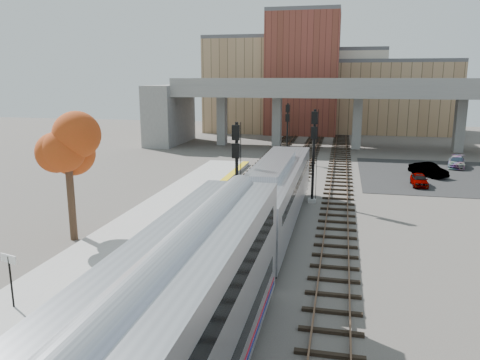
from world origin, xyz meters
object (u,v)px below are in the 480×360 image
at_px(signal_mast_near, 236,180).
at_px(car_a, 419,180).
at_px(tree, 67,147).
at_px(car_b, 428,170).
at_px(locomotive, 275,193).
at_px(signal_mast_far, 287,134).
at_px(signal_mast_mid, 313,157).
at_px(car_c, 457,162).

distance_m(signal_mast_near, car_a, 21.17).
xyz_separation_m(tree, car_b, (24.05, 24.00, -4.93)).
distance_m(locomotive, signal_mast_near, 3.10).
bearing_deg(car_b, signal_mast_far, 122.19).
relative_size(tree, car_b, 1.88).
xyz_separation_m(signal_mast_mid, tree, (-13.49, -11.67, 2.00)).
bearing_deg(car_b, signal_mast_mid, -167.96).
bearing_deg(car_a, tree, -138.93).
bearing_deg(signal_mast_mid, car_b, 49.46).
bearing_deg(signal_mast_near, car_c, 55.21).
xyz_separation_m(signal_mast_near, tree, (-9.39, -3.04, 2.17)).
height_order(signal_mast_mid, tree, tree).
bearing_deg(car_a, signal_mast_near, -128.43).
xyz_separation_m(locomotive, signal_mast_mid, (2.00, 6.67, 1.36)).
relative_size(signal_mast_near, signal_mast_mid, 0.96).
distance_m(signal_mast_near, tree, 10.11).
distance_m(locomotive, tree, 12.97).
height_order(locomotive, signal_mast_near, signal_mast_near).
distance_m(locomotive, car_c, 29.58).
bearing_deg(car_c, signal_mast_far, -166.90).
bearing_deg(car_b, signal_mast_near, -162.38).
relative_size(signal_mast_mid, tree, 0.96).
bearing_deg(tree, signal_mast_mid, 40.84).
bearing_deg(car_a, locomotive, -127.13).
bearing_deg(car_c, car_b, -111.52).
bearing_deg(signal_mast_far, car_a, -37.45).
bearing_deg(tree, car_c, 46.75).
distance_m(signal_mast_mid, car_b, 16.50).
xyz_separation_m(locomotive, signal_mast_near, (-2.10, -1.95, 1.18)).
distance_m(signal_mast_mid, tree, 17.95).
bearing_deg(car_c, car_a, -104.83).
bearing_deg(signal_mast_near, locomotive, 42.92).
relative_size(locomotive, tree, 2.51).
bearing_deg(signal_mast_mid, signal_mast_far, 102.98).
relative_size(signal_mast_mid, car_c, 1.75).
bearing_deg(tree, car_a, 40.71).
bearing_deg(car_c, signal_mast_near, -112.13).
relative_size(locomotive, signal_mast_mid, 2.63).
xyz_separation_m(signal_mast_far, car_b, (14.65, -5.44, -2.57)).
height_order(tree, car_c, tree).
height_order(signal_mast_near, signal_mast_mid, signal_mast_mid).
distance_m(signal_mast_mid, car_a, 12.27).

